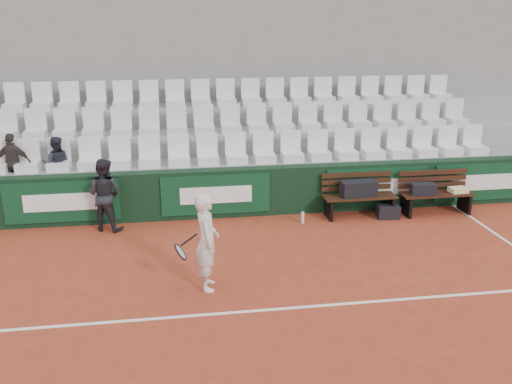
% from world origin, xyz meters
% --- Properties ---
extents(ground, '(80.00, 80.00, 0.00)m').
position_xyz_m(ground, '(0.00, 0.00, 0.00)').
color(ground, '#9E3A23').
rests_on(ground, ground).
extents(court_baseline, '(18.00, 0.06, 0.01)m').
position_xyz_m(court_baseline, '(0.00, 0.00, 0.00)').
color(court_baseline, white).
rests_on(court_baseline, ground).
extents(back_barrier, '(18.00, 0.34, 1.00)m').
position_xyz_m(back_barrier, '(0.07, 3.99, 0.50)').
color(back_barrier, black).
rests_on(back_barrier, ground).
extents(grandstand_tier_front, '(18.00, 0.95, 1.00)m').
position_xyz_m(grandstand_tier_front, '(0.00, 4.62, 0.50)').
color(grandstand_tier_front, gray).
rests_on(grandstand_tier_front, ground).
extents(grandstand_tier_mid, '(18.00, 0.95, 1.45)m').
position_xyz_m(grandstand_tier_mid, '(0.00, 5.58, 0.72)').
color(grandstand_tier_mid, '#999996').
rests_on(grandstand_tier_mid, ground).
extents(grandstand_tier_back, '(18.00, 0.95, 1.90)m').
position_xyz_m(grandstand_tier_back, '(0.00, 6.53, 0.95)').
color(grandstand_tier_back, gray).
rests_on(grandstand_tier_back, ground).
extents(grandstand_rear_wall, '(18.00, 0.30, 4.40)m').
position_xyz_m(grandstand_rear_wall, '(0.00, 7.15, 2.20)').
color(grandstand_rear_wall, gray).
rests_on(grandstand_rear_wall, ground).
extents(seat_row_front, '(11.90, 0.44, 0.63)m').
position_xyz_m(seat_row_front, '(0.00, 4.45, 1.31)').
color(seat_row_front, white).
rests_on(seat_row_front, grandstand_tier_front).
extents(seat_row_mid, '(11.90, 0.44, 0.63)m').
position_xyz_m(seat_row_mid, '(0.00, 5.40, 1.77)').
color(seat_row_mid, silver).
rests_on(seat_row_mid, grandstand_tier_mid).
extents(seat_row_back, '(11.90, 0.44, 0.63)m').
position_xyz_m(seat_row_back, '(0.00, 6.35, 2.21)').
color(seat_row_back, silver).
rests_on(seat_row_back, grandstand_tier_back).
extents(bench_left, '(1.50, 0.56, 0.45)m').
position_xyz_m(bench_left, '(2.73, 3.52, 0.23)').
color(bench_left, '#331C0F').
rests_on(bench_left, ground).
extents(bench_right, '(1.50, 0.56, 0.45)m').
position_xyz_m(bench_right, '(4.37, 3.45, 0.23)').
color(bench_right, '#34190F').
rests_on(bench_right, ground).
extents(sports_bag_left, '(0.75, 0.38, 0.31)m').
position_xyz_m(sports_bag_left, '(2.69, 3.52, 0.61)').
color(sports_bag_left, black).
rests_on(sports_bag_left, bench_left).
extents(sports_bag_right, '(0.52, 0.28, 0.23)m').
position_xyz_m(sports_bag_right, '(4.04, 3.41, 0.57)').
color(sports_bag_right, black).
rests_on(sports_bag_right, bench_right).
extents(towel, '(0.38, 0.29, 0.10)m').
position_xyz_m(towel, '(4.83, 3.44, 0.50)').
color(towel, beige).
rests_on(towel, bench_right).
extents(sports_bag_ground, '(0.46, 0.30, 0.27)m').
position_xyz_m(sports_bag_ground, '(3.29, 3.33, 0.13)').
color(sports_bag_ground, black).
rests_on(sports_bag_ground, ground).
extents(water_bottle_near, '(0.07, 0.07, 0.24)m').
position_xyz_m(water_bottle_near, '(1.49, 3.31, 0.12)').
color(water_bottle_near, silver).
rests_on(water_bottle_near, ground).
extents(water_bottle_far, '(0.07, 0.07, 0.25)m').
position_xyz_m(water_bottle_far, '(3.48, 3.34, 0.12)').
color(water_bottle_far, silver).
rests_on(water_bottle_far, ground).
extents(tennis_player, '(0.68, 0.57, 1.53)m').
position_xyz_m(tennis_player, '(-0.60, 0.83, 0.76)').
color(tennis_player, silver).
rests_on(tennis_player, ground).
extents(ball_kid, '(0.85, 0.77, 1.42)m').
position_xyz_m(ball_kid, '(-2.36, 3.58, 0.71)').
color(ball_kid, black).
rests_on(ball_kid, ground).
extents(spectator_b, '(0.75, 0.38, 1.22)m').
position_xyz_m(spectator_b, '(-4.18, 4.50, 1.61)').
color(spectator_b, '#2E2925').
rests_on(spectator_b, grandstand_tier_front).
extents(spectator_c, '(0.56, 0.44, 1.13)m').
position_xyz_m(spectator_c, '(-3.35, 4.50, 1.56)').
color(spectator_c, '#1F242F').
rests_on(spectator_c, grandstand_tier_front).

